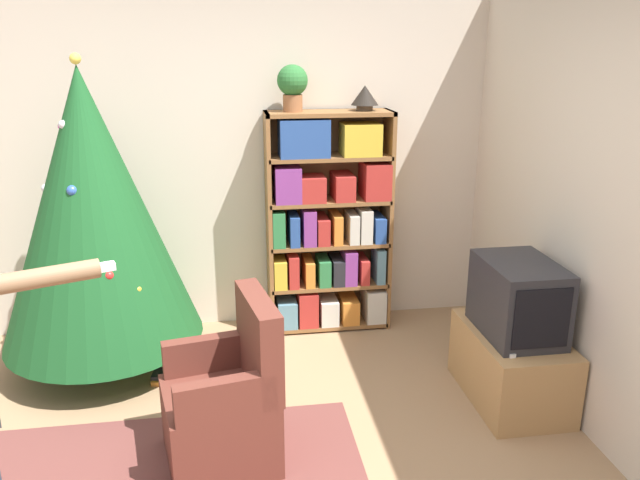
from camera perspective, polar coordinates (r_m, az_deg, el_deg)
The scene contains 10 objects.
wall_back at distance 4.83m, azimuth -8.41°, elevation 7.08°, with size 8.00×0.10×2.60m.
bookshelf at distance 4.76m, azimuth 0.80°, elevation 1.29°, with size 0.94×0.32×1.69m.
tv_stand at distance 4.18m, azimuth 17.06°, elevation -10.93°, with size 0.51×0.82×0.46m.
television at distance 3.98m, azimuth 17.67°, elevation -5.12°, with size 0.41×0.60×0.46m.
game_remote at distance 3.81m, azimuth 16.86°, elevation -9.74°, with size 0.04×0.12×0.02m.
christmas_tree at distance 4.34m, azimuth -20.09°, elevation 2.65°, with size 1.32×1.32×2.11m.
armchair at distance 3.47m, azimuth -8.54°, elevation -14.75°, with size 0.67×0.66×0.92m.
potted_plant at distance 4.55m, azimuth -2.53°, elevation 14.02°, with size 0.22×0.22×0.33m.
table_lamp at distance 4.65m, azimuth 4.12°, elevation 12.97°, with size 0.20×0.20×0.18m.
book_pile_near_tree at distance 4.40m, azimuth -13.83°, elevation -12.03°, with size 0.20×0.19×0.06m.
Camera 1 is at (-0.01, -2.48, 2.17)m, focal length 35.00 mm.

